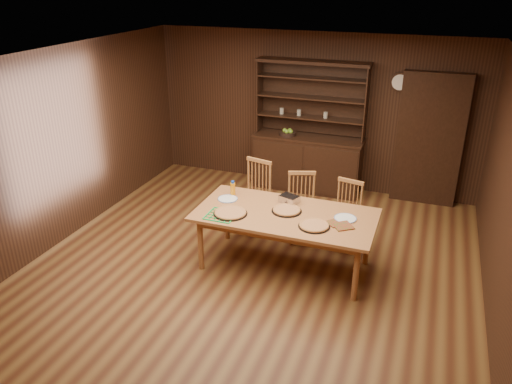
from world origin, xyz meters
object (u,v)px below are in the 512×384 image
at_px(china_hutch, 308,156).
at_px(dining_table, 285,218).
at_px(chair_left, 255,193).
at_px(chair_center, 301,204).
at_px(juice_bottle, 233,189).
at_px(chair_right, 346,212).

xyz_separation_m(china_hutch, dining_table, (0.37, -2.52, 0.09)).
height_order(chair_left, chair_center, chair_left).
xyz_separation_m(chair_center, juice_bottle, (-0.80, -0.53, 0.33)).
bearing_deg(dining_table, chair_right, 53.35).
xyz_separation_m(chair_center, chair_right, (0.62, 0.02, -0.02)).
bearing_deg(dining_table, china_hutch, 98.38).
xyz_separation_m(chair_left, chair_center, (0.69, -0.05, -0.04)).
height_order(dining_table, chair_right, chair_right).
bearing_deg(china_hutch, juice_bottle, -101.06).
height_order(dining_table, chair_center, chair_center).
xyz_separation_m(dining_table, chair_left, (-0.70, 0.85, -0.13)).
relative_size(china_hutch, chair_left, 2.08).
relative_size(chair_left, chair_center, 1.08).
relative_size(chair_center, juice_bottle, 4.77).
distance_m(dining_table, juice_bottle, 0.87).
bearing_deg(juice_bottle, chair_center, 33.25).
height_order(chair_right, juice_bottle, juice_bottle).
bearing_deg(dining_table, chair_left, 129.63).
distance_m(china_hutch, juice_bottle, 2.30).
distance_m(chair_center, chair_right, 0.62).
bearing_deg(juice_bottle, dining_table, -19.05).
xyz_separation_m(chair_right, juice_bottle, (-1.42, -0.54, 0.35)).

